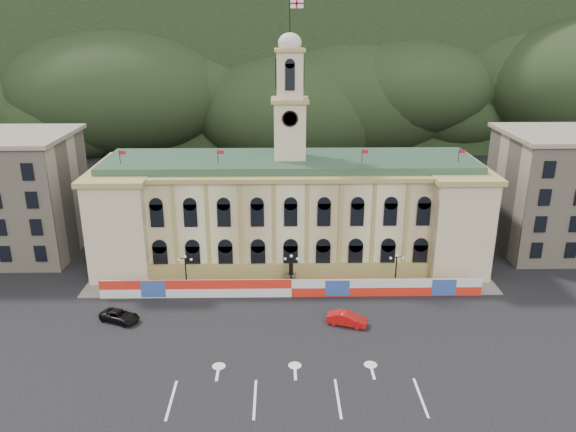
{
  "coord_description": "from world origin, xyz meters",
  "views": [
    {
      "loc": [
        -1.58,
        -50.96,
        34.46
      ],
      "look_at": [
        -0.41,
        18.0,
        10.19
      ],
      "focal_mm": 35.0,
      "sensor_mm": 36.0,
      "label": 1
    }
  ],
  "objects_px": {
    "black_suv": "(120,316)",
    "statue": "(291,278)",
    "red_sedan": "(347,319)",
    "lamp_center": "(291,269)"
  },
  "relations": [
    {
      "from": "statue",
      "to": "black_suv",
      "type": "relative_size",
      "value": 0.68
    },
    {
      "from": "red_sedan",
      "to": "lamp_center",
      "type": "bearing_deg",
      "value": 53.45
    },
    {
      "from": "black_suv",
      "to": "lamp_center",
      "type": "bearing_deg",
      "value": -45.21
    },
    {
      "from": "statue",
      "to": "red_sedan",
      "type": "bearing_deg",
      "value": -57.93
    },
    {
      "from": "red_sedan",
      "to": "black_suv",
      "type": "relative_size",
      "value": 0.93
    },
    {
      "from": "statue",
      "to": "lamp_center",
      "type": "relative_size",
      "value": 0.72
    },
    {
      "from": "black_suv",
      "to": "statue",
      "type": "bearing_deg",
      "value": -42.85
    },
    {
      "from": "statue",
      "to": "black_suv",
      "type": "xyz_separation_m",
      "value": [
        -20.85,
        -8.96,
        -0.5
      ]
    },
    {
      "from": "red_sedan",
      "to": "black_suv",
      "type": "bearing_deg",
      "value": 105.96
    },
    {
      "from": "lamp_center",
      "to": "statue",
      "type": "bearing_deg",
      "value": 90.0
    }
  ]
}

